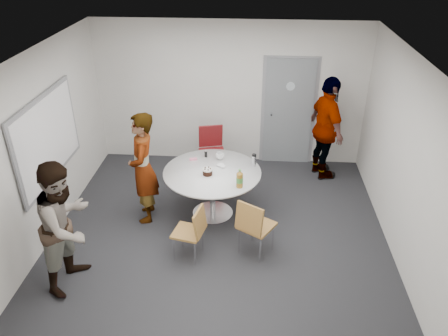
# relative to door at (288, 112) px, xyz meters

# --- Properties ---
(floor) EXTENTS (5.00, 5.00, 0.00)m
(floor) POSITION_rel_door_xyz_m (-1.10, -2.48, -1.03)
(floor) COLOR black
(floor) RESTS_ON ground
(ceiling) EXTENTS (5.00, 5.00, 0.00)m
(ceiling) POSITION_rel_door_xyz_m (-1.10, -2.48, 1.67)
(ceiling) COLOR silver
(ceiling) RESTS_ON wall_back
(wall_back) EXTENTS (5.00, 0.00, 5.00)m
(wall_back) POSITION_rel_door_xyz_m (-1.10, 0.02, 0.32)
(wall_back) COLOR silver
(wall_back) RESTS_ON floor
(wall_left) EXTENTS (0.00, 5.00, 5.00)m
(wall_left) POSITION_rel_door_xyz_m (-3.60, -2.48, 0.32)
(wall_left) COLOR silver
(wall_left) RESTS_ON floor
(wall_right) EXTENTS (0.00, 5.00, 5.00)m
(wall_right) POSITION_rel_door_xyz_m (1.40, -2.48, 0.32)
(wall_right) COLOR silver
(wall_right) RESTS_ON floor
(wall_front) EXTENTS (5.00, 0.00, 5.00)m
(wall_front) POSITION_rel_door_xyz_m (-1.10, -4.98, 0.32)
(wall_front) COLOR silver
(wall_front) RESTS_ON floor
(door) EXTENTS (1.02, 0.17, 2.12)m
(door) POSITION_rel_door_xyz_m (0.00, 0.00, 0.00)
(door) COLOR slate
(door) RESTS_ON wall_back
(whiteboard) EXTENTS (0.04, 1.90, 1.25)m
(whiteboard) POSITION_rel_door_xyz_m (-3.56, -2.28, 0.42)
(whiteboard) COLOR gray
(whiteboard) RESTS_ON wall_left
(table) EXTENTS (1.51, 1.51, 1.08)m
(table) POSITION_rel_door_xyz_m (-1.23, -1.92, -0.35)
(table) COLOR silver
(table) RESTS_ON floor
(chair_near_left) EXTENTS (0.49, 0.46, 0.81)m
(chair_near_left) POSITION_rel_door_xyz_m (-1.41, -2.98, -0.54)
(chair_near_left) COLOR olive
(chair_near_left) RESTS_ON floor
(chair_near_right) EXTENTS (0.60, 0.61, 0.90)m
(chair_near_right) POSITION_rel_door_xyz_m (-0.59, -2.88, -0.48)
(chair_near_right) COLOR olive
(chair_near_right) RESTS_ON floor
(chair_far) EXTENTS (0.55, 0.58, 0.95)m
(chair_far) POSITION_rel_door_xyz_m (-1.39, -0.65, -0.44)
(chair_far) COLOR maroon
(chair_far) RESTS_ON floor
(person_main) EXTENTS (0.53, 0.71, 1.77)m
(person_main) POSITION_rel_door_xyz_m (-2.28, -2.07, -0.14)
(person_main) COLOR #A5C6EA
(person_main) RESTS_ON floor
(person_left) EXTENTS (0.84, 0.98, 1.75)m
(person_left) POSITION_rel_door_xyz_m (-2.90, -3.53, -0.15)
(person_left) COLOR white
(person_left) RESTS_ON floor
(person_right) EXTENTS (0.78, 1.20, 1.89)m
(person_right) POSITION_rel_door_xyz_m (0.65, -0.53, -0.08)
(person_right) COLOR black
(person_right) RESTS_ON floor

